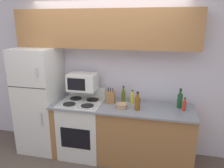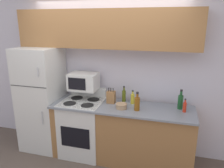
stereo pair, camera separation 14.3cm
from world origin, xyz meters
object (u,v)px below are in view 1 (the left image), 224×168
stove (82,127)px  refrigerator (40,100)px  knife_block (111,97)px  bottle_olive_oil (123,95)px  microwave (83,82)px  bottle_whiskey (137,103)px  bottle_cooking_spray (132,98)px  bottle_hot_sauce (184,106)px  bowl (122,106)px  bottle_wine_green (180,100)px

stove → refrigerator: bearing=177.4°
stove → knife_block: bearing=11.9°
knife_block → refrigerator: bearing=-177.1°
refrigerator → bottle_olive_oil: (1.41, 0.18, 0.13)m
microwave → bottle_whiskey: 0.98m
bottle_olive_oil → bottle_cooking_spray: bearing=-21.0°
bottle_olive_oil → bottle_whiskey: (0.27, -0.31, 0.01)m
bottle_hot_sauce → microwave: bearing=176.3°
bottle_hot_sauce → bottle_cooking_spray: 0.79m
bottle_whiskey → bottle_hot_sauce: bearing=10.7°
refrigerator → bowl: (1.44, -0.13, 0.07)m
microwave → bottle_olive_oil: bearing=7.0°
bottle_olive_oil → stove: bearing=-161.7°
refrigerator → microwave: (0.75, 0.10, 0.34)m
bottle_cooking_spray → microwave: bearing=-178.5°
bottle_olive_oil → bottle_cooking_spray: bottle_olive_oil is taller
bowl → bottle_wine_green: (0.84, 0.22, 0.08)m
knife_block → microwave: bearing=175.8°
knife_block → bottle_wine_green: bearing=2.0°
stove → microwave: (-0.02, 0.13, 0.75)m
knife_block → bottle_wine_green: bottle_wine_green is taller
microwave → bottle_cooking_spray: (0.82, 0.02, -0.22)m
knife_block → bottle_cooking_spray: knife_block is taller
microwave → bottle_hot_sauce: microwave is taller
bottle_wine_green → microwave: bearing=-180.0°
microwave → bottle_cooking_spray: bearing=1.5°
bottle_whiskey → bottle_cooking_spray: bearing=114.0°
stove → bottle_whiskey: (0.91, -0.10, 0.55)m
bottle_whiskey → bottle_wine_green: (0.61, 0.23, 0.01)m
stove → bottle_olive_oil: (0.65, 0.21, 0.54)m
stove → knife_block: 0.71m
bottle_whiskey → microwave: bearing=166.1°
microwave → bottle_wine_green: (1.54, 0.00, -0.19)m
microwave → knife_block: size_ratio=1.81×
bowl → knife_block: bearing=138.8°
bowl → bottle_wine_green: bearing=14.9°
bottle_hot_sauce → bottle_olive_oil: (-0.94, 0.18, 0.02)m
bowl → bottle_olive_oil: (-0.03, 0.30, 0.06)m
microwave → bottle_cooking_spray: size_ratio=2.08×
bottle_hot_sauce → bottle_wine_green: (-0.06, 0.10, 0.04)m
knife_block → bottle_cooking_spray: 0.34m
bowl → bottle_olive_oil: size_ratio=0.66×
bottle_whiskey → stove: bearing=173.9°
microwave → bottle_whiskey: (0.93, -0.23, -0.20)m
microwave → bottle_whiskey: bearing=-13.9°
microwave → bottle_whiskey: microwave is taller
bowl → bottle_cooking_spray: bearing=63.4°
refrigerator → knife_block: 1.23m
microwave → knife_block: bearing=-4.2°
refrigerator → bottle_hot_sauce: refrigerator is taller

